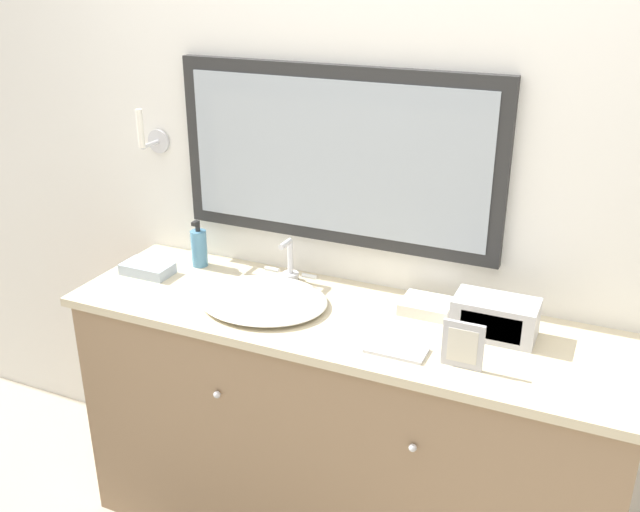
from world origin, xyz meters
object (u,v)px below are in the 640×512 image
Objects in this scene: soap_bottle at (199,247)px; appliance_box at (495,318)px; sink_basin at (264,298)px; picture_frame at (463,345)px.

appliance_box is at bearing -4.18° from soap_bottle.
sink_basin is 1.76× the size of appliance_box.
picture_frame is (-0.05, -0.23, 0.01)m from appliance_box.
sink_basin is 2.46× the size of soap_bottle.
soap_bottle is at bearing 153.92° from sink_basin.
soap_bottle reaches higher than sink_basin.
appliance_box is 1.77× the size of picture_frame.
appliance_box is 0.23m from picture_frame.
soap_bottle is (-0.37, 0.18, 0.05)m from sink_basin.
picture_frame reaches higher than appliance_box.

